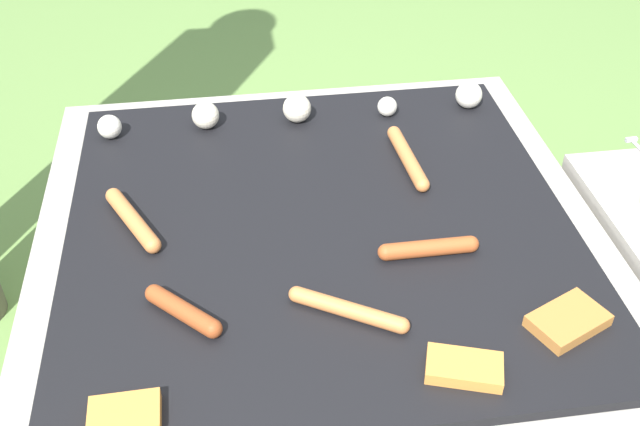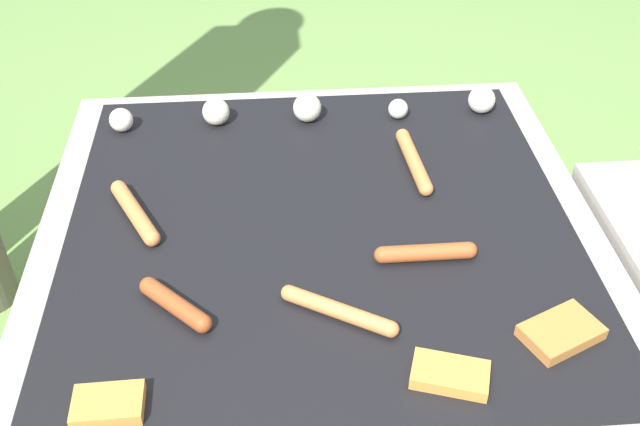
% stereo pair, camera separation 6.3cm
% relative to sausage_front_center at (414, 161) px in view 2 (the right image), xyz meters
% --- Properties ---
extents(ground_plane, '(14.00, 14.00, 0.00)m').
position_rel_sausage_front_center_xyz_m(ground_plane, '(-0.19, -0.15, -0.40)').
color(ground_plane, '#608442').
extents(grill, '(0.99, 0.99, 0.39)m').
position_rel_sausage_front_center_xyz_m(grill, '(-0.19, -0.15, -0.21)').
color(grill, '#9E998E').
rests_on(grill, ground_plane).
extents(sausage_front_center, '(0.04, 0.21, 0.03)m').
position_rel_sausage_front_center_xyz_m(sausage_front_center, '(0.00, 0.00, 0.00)').
color(sausage_front_center, '#C6753D').
rests_on(sausage_front_center, grill).
extents(sausage_back_left, '(0.10, 0.17, 0.03)m').
position_rel_sausage_front_center_xyz_m(sausage_back_left, '(-0.51, -0.12, 0.00)').
color(sausage_back_left, '#C6753D').
rests_on(sausage_back_left, grill).
extents(sausage_mid_right, '(0.17, 0.11, 0.03)m').
position_rel_sausage_front_center_xyz_m(sausage_mid_right, '(-0.18, -0.38, -0.00)').
color(sausage_mid_right, '#C6753D').
rests_on(sausage_mid_right, grill).
extents(sausage_mid_left, '(0.12, 0.11, 0.03)m').
position_rel_sausage_front_center_xyz_m(sausage_mid_left, '(-0.43, -0.35, 0.00)').
color(sausage_mid_left, '#93421E').
rests_on(sausage_mid_left, grill).
extents(sausage_front_left, '(0.17, 0.03, 0.03)m').
position_rel_sausage_front_center_xyz_m(sausage_front_left, '(-0.03, -0.26, 0.00)').
color(sausage_front_left, '#A34C23').
rests_on(sausage_front_left, grill).
extents(bread_slice_center, '(0.09, 0.06, 0.02)m').
position_rel_sausage_front_center_xyz_m(bread_slice_center, '(-0.50, -0.52, -0.00)').
color(bread_slice_center, '#D18438').
rests_on(bread_slice_center, grill).
extents(bread_slice_right, '(0.12, 0.09, 0.02)m').
position_rel_sausage_front_center_xyz_m(bread_slice_right, '(-0.04, -0.51, -0.00)').
color(bread_slice_right, '#D18438').
rests_on(bread_slice_right, grill).
extents(bread_slice_left, '(0.13, 0.11, 0.02)m').
position_rel_sausage_front_center_xyz_m(bread_slice_left, '(0.14, -0.45, -0.00)').
color(bread_slice_left, '#B27033').
rests_on(bread_slice_left, grill).
extents(mushroom_row, '(0.80, 0.07, 0.06)m').
position_rel_sausage_front_center_xyz_m(mushroom_row, '(-0.18, 0.19, 0.01)').
color(mushroom_row, silver).
rests_on(mushroom_row, grill).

